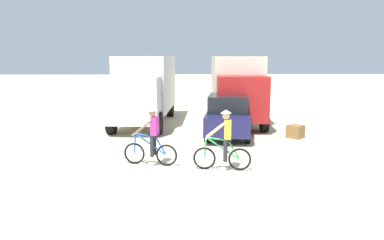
% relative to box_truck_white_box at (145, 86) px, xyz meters
% --- Properties ---
extents(ground_plane, '(120.00, 120.00, 0.00)m').
position_rel_box_truck_white_box_xyz_m(ground_plane, '(2.18, -8.93, -1.87)').
color(ground_plane, beige).
extents(box_truck_white_box, '(2.96, 6.93, 3.35)m').
position_rel_box_truck_white_box_xyz_m(box_truck_white_box, '(0.00, 0.00, 0.00)').
color(box_truck_white_box, white).
rests_on(box_truck_white_box, ground).
extents(box_truck_cream_rv, '(2.79, 6.89, 3.35)m').
position_rel_box_truck_white_box_xyz_m(box_truck_cream_rv, '(4.65, 0.41, 0.00)').
color(box_truck_cream_rv, beige).
rests_on(box_truck_cream_rv, ground).
extents(sedan_parked, '(2.42, 4.43, 1.76)m').
position_rel_box_truck_white_box_xyz_m(sedan_parked, '(3.75, -3.19, -0.99)').
color(sedan_parked, '#1E1E4C').
rests_on(sedan_parked, ground).
extents(cyclist_orange_shirt, '(1.69, 0.61, 1.82)m').
position_rel_box_truck_white_box_xyz_m(cyclist_orange_shirt, '(0.79, -7.40, -1.03)').
color(cyclist_orange_shirt, black).
rests_on(cyclist_orange_shirt, ground).
extents(cyclist_cowboy_hat, '(1.72, 0.54, 1.82)m').
position_rel_box_truck_white_box_xyz_m(cyclist_cowboy_hat, '(2.96, -8.02, -1.03)').
color(cyclist_cowboy_hat, black).
rests_on(cyclist_cowboy_hat, ground).
extents(supply_crate, '(0.81, 0.81, 0.54)m').
position_rel_box_truck_white_box_xyz_m(supply_crate, '(6.50, -3.69, -1.61)').
color(supply_crate, olive).
rests_on(supply_crate, ground).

